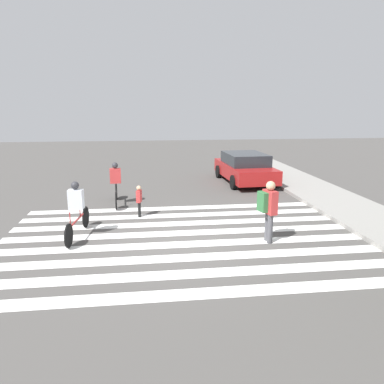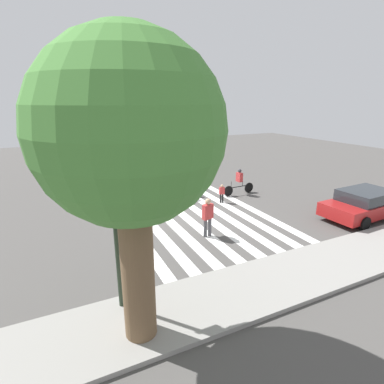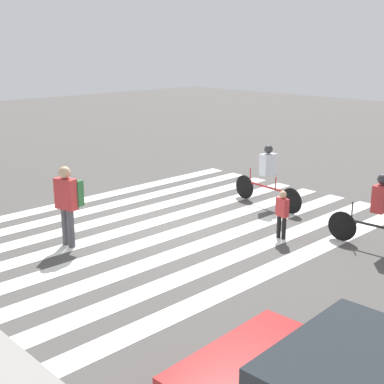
{
  "view_description": "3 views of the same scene",
  "coord_description": "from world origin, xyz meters",
  "views": [
    {
      "loc": [
        9.88,
        -0.95,
        3.66
      ],
      "look_at": [
        -1.12,
        0.44,
        1.07
      ],
      "focal_mm": 35.0,
      "sensor_mm": 36.0,
      "label": 1
    },
    {
      "loc": [
        6.14,
        12.57,
        5.56
      ],
      "look_at": [
        0.0,
        -0.28,
        1.18
      ],
      "focal_mm": 28.0,
      "sensor_mm": 36.0,
      "label": 2
    },
    {
      "loc": [
        -8.77,
        7.76,
        4.06
      ],
      "look_at": [
        -0.4,
        -0.34,
        0.83
      ],
      "focal_mm": 50.0,
      "sensor_mm": 36.0,
      "label": 3
    }
  ],
  "objects": [
    {
      "name": "ground_plane",
      "position": [
        0.0,
        0.0,
        0.0
      ],
      "size": [
        60.0,
        60.0,
        0.0
      ],
      "primitive_type": "plane",
      "color": "#4C4947"
    },
    {
      "name": "cyclist_far_lane",
      "position": [
        -0.54,
        -2.9,
        0.86
      ],
      "size": [
        2.32,
        0.42,
        1.6
      ],
      "rotation": [
        0.0,
        0.0,
        -0.11
      ],
      "color": "black",
      "rests_on": "ground_plane"
    },
    {
      "name": "pedestrian_adult_yellow_jacket",
      "position": [
        0.51,
        2.3,
        0.99
      ],
      "size": [
        0.51,
        0.46,
        1.69
      ],
      "rotation": [
        0.0,
        0.0,
        0.24
      ],
      "color": "#4C4C51",
      "rests_on": "ground_plane"
    },
    {
      "name": "pedestrian_adult_blue_shirt",
      "position": [
        -2.29,
        -1.19,
        0.6
      ],
      "size": [
        0.32,
        0.2,
        1.07
      ],
      "rotation": [
        0.0,
        0.0,
        -0.23
      ],
      "color": "black",
      "rests_on": "ground_plane"
    },
    {
      "name": "cyclist_near_curb",
      "position": [
        -4.04,
        -2.07,
        0.86
      ],
      "size": [
        2.21,
        0.41,
        1.6
      ],
      "rotation": [
        0.0,
        0.0,
        0.06
      ],
      "color": "black",
      "rests_on": "ground_plane"
    },
    {
      "name": "crosswalk_stripes",
      "position": [
        0.0,
        0.0,
        0.0
      ],
      "size": [
        6.83,
        10.0,
        0.01
      ],
      "color": "white",
      "rests_on": "ground_plane"
    }
  ]
}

